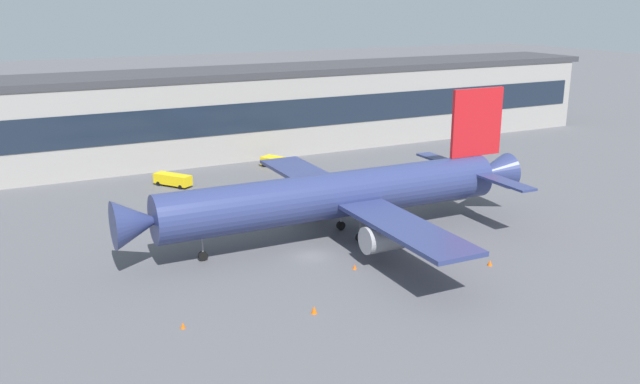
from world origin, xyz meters
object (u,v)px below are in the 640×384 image
Objects in this scene: traffic_cone_0 at (355,267)px; airliner at (341,194)px; traffic_cone_2 at (314,310)px; belt_loader at (172,179)px; traffic_cone_1 at (183,325)px; baggage_tug at (488,135)px; pushback_tractor at (275,161)px; traffic_cone_3 at (490,263)px.

airliner is at bearing 69.55° from traffic_cone_0.
belt_loader is at bearing 89.89° from traffic_cone_2.
traffic_cone_2 is (11.96, -2.75, 0.08)m from traffic_cone_1.
traffic_cone_1 is at bearing -148.98° from airliner.
traffic_cone_1 reaches higher than traffic_cone_0.
airliner is 97.05× the size of traffic_cone_0.
belt_loader is at bearing -175.36° from baggage_tug.
belt_loader is 1.17× the size of pushback_tractor.
pushback_tractor reaches higher than traffic_cone_3.
pushback_tractor is 48.60m from traffic_cone_0.
belt_loader is 11.19× the size of traffic_cone_1.
baggage_tug is at bearing 49.56° from traffic_cone_3.
traffic_cone_2 reaches higher than traffic_cone_3.
traffic_cone_0 is (-10.99, -47.33, -0.77)m from pushback_tractor.
airliner is at bearing 123.22° from traffic_cone_3.
traffic_cone_1 is (-24.50, -14.73, -5.32)m from airliner.
baggage_tug is (69.55, 5.64, -0.07)m from belt_loader.
traffic_cone_3 reaches higher than traffic_cone_1.
traffic_cone_3 is at bearing 4.08° from traffic_cone_2.
traffic_cone_2 reaches higher than traffic_cone_1.
traffic_cone_1 is at bearing 178.17° from traffic_cone_3.
traffic_cone_2 is (-19.87, -55.01, -0.68)m from pushback_tractor.
traffic_cone_0 is (-3.65, -9.80, -5.32)m from airliner.
traffic_cone_1 is 12.27m from traffic_cone_2.
belt_loader reaches higher than traffic_cone_1.
baggage_tug is (57.11, 39.00, -4.52)m from airliner.
traffic_cone_0 is 0.97× the size of traffic_cone_1.
belt_loader is at bearing -168.09° from pushback_tractor.
airliner is 22.14m from traffic_cone_2.
traffic_cone_0 is 15.28m from traffic_cone_3.
traffic_cone_0 is (8.79, -43.16, -0.87)m from belt_loader.
traffic_cone_3 is (3.04, -53.37, -0.71)m from pushback_tractor.
traffic_cone_2 is (-12.54, -17.48, -5.23)m from airliner.
traffic_cone_3 is (10.38, -15.84, -5.27)m from airliner.
belt_loader reaches higher than baggage_tug.
pushback_tractor is at bearing 11.91° from belt_loader.
pushback_tractor reaches higher than traffic_cone_2.
belt_loader is at bearing 101.51° from traffic_cone_0.
baggage_tug is 89.67m from traffic_cone_2.
traffic_cone_2 is 1.10× the size of traffic_cone_3.
traffic_cone_3 is (14.03, -6.04, 0.06)m from traffic_cone_0.
pushback_tractor is (19.78, 4.17, -0.10)m from belt_loader.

